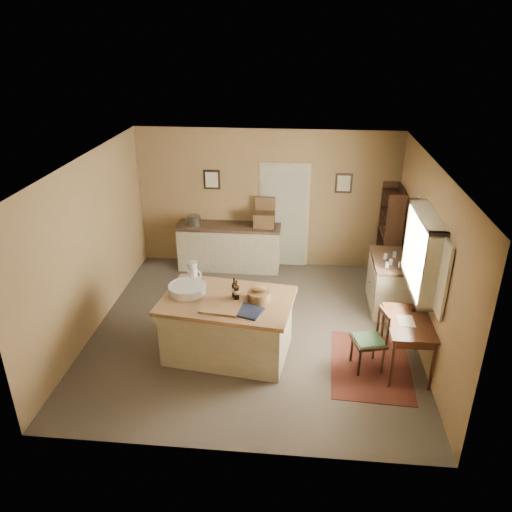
{
  "coord_description": "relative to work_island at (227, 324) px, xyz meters",
  "views": [
    {
      "loc": [
        0.68,
        -6.67,
        4.4
      ],
      "look_at": [
        0.01,
        0.32,
        1.15
      ],
      "focal_mm": 35.0,
      "sensor_mm": 36.0,
      "label": 1
    }
  ],
  "objects": [
    {
      "name": "ceiling",
      "position": [
        0.32,
        0.63,
        2.22
      ],
      "size": [
        5.0,
        5.0,
        0.0
      ],
      "primitive_type": "plane",
      "color": "silver",
      "rests_on": "wall_back"
    },
    {
      "name": "desk_chair",
      "position": [
        2.0,
        -0.17,
        -0.04
      ],
      "size": [
        0.5,
        0.5,
        0.88
      ],
      "primitive_type": null,
      "rotation": [
        0.0,
        0.0,
        0.25
      ],
      "color": "black",
      "rests_on": "ground"
    },
    {
      "name": "shelving_unit",
      "position": [
        2.67,
        2.63,
        0.42
      ],
      "size": [
        0.31,
        0.81,
        1.8
      ],
      "color": "black",
      "rests_on": "ground"
    },
    {
      "name": "wall_left",
      "position": [
        -2.18,
        0.63,
        0.87
      ],
      "size": [
        0.1,
        5.0,
        2.7
      ],
      "primitive_type": "cube",
      "color": "olive",
      "rests_on": "ground"
    },
    {
      "name": "wall_front",
      "position": [
        0.32,
        -1.87,
        0.87
      ],
      "size": [
        5.0,
        0.1,
        2.7
      ],
      "primitive_type": "cube",
      "color": "olive",
      "rests_on": "ground"
    },
    {
      "name": "window",
      "position": [
        2.74,
        0.43,
        1.07
      ],
      "size": [
        0.25,
        1.99,
        1.12
      ],
      "color": "beige",
      "rests_on": "ground"
    },
    {
      "name": "wall_right",
      "position": [
        2.82,
        0.63,
        0.87
      ],
      "size": [
        0.1,
        5.0,
        2.7
      ],
      "primitive_type": "cube",
      "color": "olive",
      "rests_on": "ground"
    },
    {
      "name": "right_cabinet",
      "position": [
        2.52,
        1.58,
        -0.02
      ],
      "size": [
        0.62,
        1.11,
        0.99
      ],
      "color": "beige",
      "rests_on": "ground"
    },
    {
      "name": "framed_prints",
      "position": [
        0.52,
        3.11,
        1.24
      ],
      "size": [
        2.82,
        0.02,
        0.38
      ],
      "color": "black",
      "rests_on": "ground"
    },
    {
      "name": "writing_desk",
      "position": [
        2.52,
        -0.12,
        0.19
      ],
      "size": [
        0.6,
        0.98,
        0.82
      ],
      "color": "#381B11",
      "rests_on": "ground"
    },
    {
      "name": "wall_back",
      "position": [
        0.32,
        3.13,
        0.87
      ],
      "size": [
        5.0,
        0.1,
        2.7
      ],
      "primitive_type": "cube",
      "color": "olive",
      "rests_on": "ground"
    },
    {
      "name": "rug",
      "position": [
        2.07,
        -0.12,
        -0.48
      ],
      "size": [
        1.18,
        1.65,
        0.01
      ],
      "primitive_type": "cube",
      "rotation": [
        0.0,
        0.0,
        -0.05
      ],
      "color": "#52201A",
      "rests_on": "ground"
    },
    {
      "name": "ground",
      "position": [
        0.32,
        0.63,
        -0.48
      ],
      "size": [
        5.0,
        5.0,
        0.0
      ],
      "primitive_type": "plane",
      "color": "brown",
      "rests_on": "ground"
    },
    {
      "name": "work_island",
      "position": [
        0.0,
        0.0,
        0.0
      ],
      "size": [
        1.97,
        1.41,
        1.2
      ],
      "rotation": [
        0.0,
        0.0,
        -0.13
      ],
      "color": "beige",
      "rests_on": "ground"
    },
    {
      "name": "sideboard",
      "position": [
        -0.37,
        2.83,
        -0.0
      ],
      "size": [
        2.0,
        0.57,
        1.18
      ],
      "color": "beige",
      "rests_on": "ground"
    },
    {
      "name": "door",
      "position": [
        0.67,
        3.1,
        0.57
      ],
      "size": [
        0.97,
        0.06,
        2.11
      ],
      "primitive_type": "cube",
      "color": "#AFAE97",
      "rests_on": "ground"
    }
  ]
}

